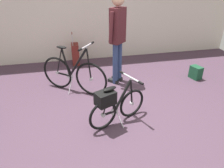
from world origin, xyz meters
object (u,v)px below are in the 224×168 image
Objects in this scene: display_bike_left at (74,74)px; rolling_suitcase at (75,54)px; folding_bike_foreground at (114,104)px; visitor_near_wall at (118,34)px; backpack_on_floor at (196,72)px.

display_bike_left is 1.44× the size of rolling_suitcase.
folding_bike_foreground is 2.66m from rolling_suitcase.
display_bike_left is 1.18m from visitor_near_wall.
rolling_suitcase reaches higher than backpack_on_floor.
display_bike_left reaches higher than folding_bike_foreground.
backpack_on_floor is at bearing -0.13° from display_bike_left.
rolling_suitcase is 2.97m from backpack_on_floor.
folding_bike_foreground is at bearing -151.25° from backpack_on_floor.
folding_bike_foreground is 1.31m from display_bike_left.
display_bike_left is at bearing -94.90° from rolling_suitcase.
backpack_on_floor is (2.17, 1.19, -0.22)m from folding_bike_foreground.
visitor_near_wall is 1.65m from rolling_suitcase.
visitor_near_wall is (0.93, 0.22, 0.68)m from display_bike_left.
folding_bike_foreground is 1.63m from visitor_near_wall.
rolling_suitcase is (-0.42, 2.63, -0.08)m from folding_bike_foreground.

